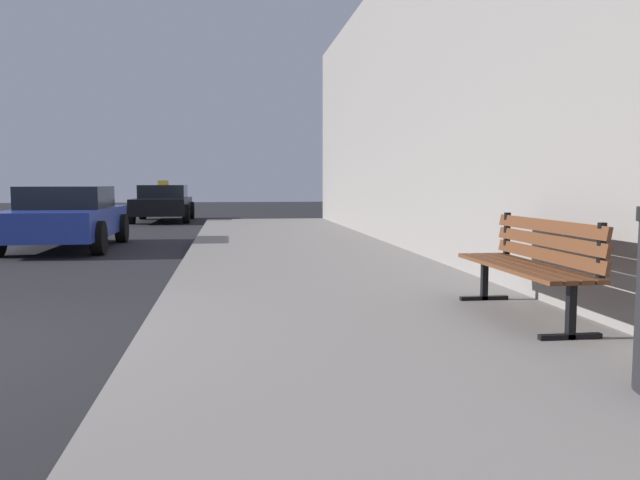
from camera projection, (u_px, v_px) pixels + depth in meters
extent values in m
cube|color=gray|center=(382.00, 334.00, 5.28)|extent=(4.00, 32.00, 0.15)
cube|color=gray|center=(637.00, 14.00, 5.35)|extent=(0.70, 32.00, 5.54)
cube|color=brown|center=(502.00, 267.00, 5.53)|extent=(0.11, 1.88, 0.04)
cube|color=brown|center=(516.00, 267.00, 5.55)|extent=(0.11, 1.88, 0.04)
cube|color=brown|center=(529.00, 266.00, 5.57)|extent=(0.11, 1.88, 0.04)
cube|color=brown|center=(542.00, 266.00, 5.59)|extent=(0.11, 1.88, 0.04)
cube|color=brown|center=(546.00, 255.00, 5.58)|extent=(0.06, 1.88, 0.11)
cube|color=brown|center=(546.00, 240.00, 5.57)|extent=(0.06, 1.88, 0.11)
cube|color=brown|center=(547.00, 226.00, 5.56)|extent=(0.06, 1.88, 0.11)
cube|color=black|center=(571.00, 310.00, 4.78)|extent=(0.06, 0.06, 0.45)
cube|color=black|center=(570.00, 337.00, 4.79)|extent=(0.50, 0.06, 0.04)
cube|color=black|center=(601.00, 251.00, 4.77)|extent=(0.05, 0.05, 0.44)
cube|color=black|center=(484.00, 278.00, 6.39)|extent=(0.06, 0.06, 0.45)
cube|color=black|center=(484.00, 298.00, 6.41)|extent=(0.50, 0.06, 0.04)
cube|color=black|center=(507.00, 234.00, 6.38)|extent=(0.05, 0.05, 0.44)
cube|color=#233899|center=(65.00, 222.00, 12.79)|extent=(1.81, 4.01, 0.55)
cube|color=black|center=(67.00, 197.00, 12.94)|extent=(1.59, 1.80, 0.45)
cylinder|color=black|center=(99.00, 238.00, 11.67)|extent=(0.22, 0.64, 0.64)
cylinder|color=black|center=(122.00, 228.00, 14.20)|extent=(0.22, 0.64, 0.64)
cylinder|color=black|center=(38.00, 229.00, 13.94)|extent=(0.22, 0.64, 0.64)
cube|color=black|center=(163.00, 206.00, 22.01)|extent=(1.76, 4.29, 0.55)
cube|color=black|center=(163.00, 191.00, 22.18)|extent=(1.55, 1.93, 0.45)
cube|color=yellow|center=(163.00, 183.00, 22.15)|extent=(0.36, 0.14, 0.16)
cylinder|color=black|center=(186.00, 214.00, 20.80)|extent=(0.22, 0.64, 0.64)
cylinder|color=black|center=(131.00, 214.00, 20.55)|extent=(0.22, 0.64, 0.64)
cylinder|color=black|center=(191.00, 210.00, 23.51)|extent=(0.22, 0.64, 0.64)
cylinder|color=black|center=(143.00, 211.00, 23.26)|extent=(0.22, 0.64, 0.64)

